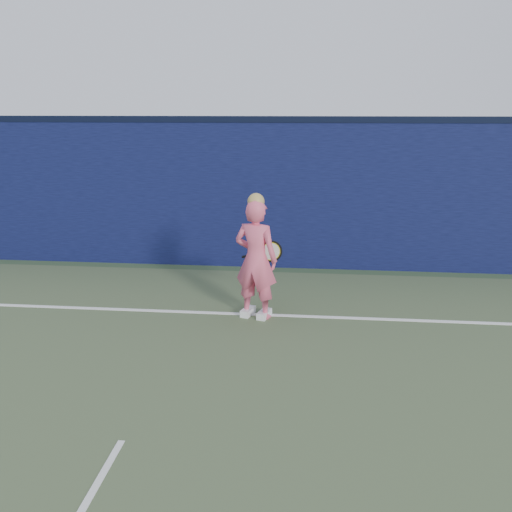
# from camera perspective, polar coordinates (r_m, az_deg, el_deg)

# --- Properties ---
(backstop_wall) EXTENTS (24.00, 0.40, 2.50)m
(backstop_wall) POSITION_cam_1_polar(r_m,az_deg,el_deg) (9.63, -3.56, 6.43)
(backstop_wall) COLOR black
(backstop_wall) RESTS_ON ground
(wall_cap) EXTENTS (24.00, 0.42, 0.10)m
(wall_cap) POSITION_cam_1_polar(r_m,az_deg,el_deg) (9.51, -3.69, 14.18)
(wall_cap) COLOR black
(wall_cap) RESTS_ON backstop_wall
(player) EXTENTS (0.67, 0.54, 1.69)m
(player) POSITION_cam_1_polar(r_m,az_deg,el_deg) (7.15, 0.00, -0.32)
(player) COLOR #EE5C7C
(player) RESTS_ON ground
(racket) EXTENTS (0.59, 0.15, 0.32)m
(racket) POSITION_cam_1_polar(r_m,az_deg,el_deg) (7.56, 1.38, 0.45)
(racket) COLOR black
(racket) RESTS_ON ground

